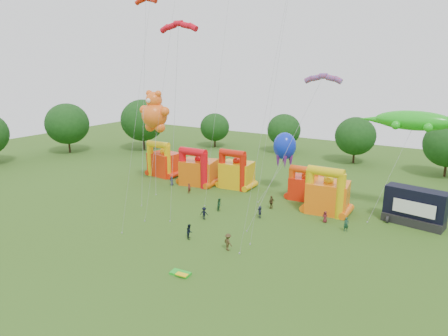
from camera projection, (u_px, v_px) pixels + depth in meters
The scene contains 24 objects.
ground at pixel (129, 267), 40.63m from camera, with size 160.00×160.00×0.00m, color #355A19.
tree_ring at pixel (121, 205), 40.18m from camera, with size 126.63×128.76×12.07m.
bouncy_castle_0 at pixel (163, 162), 73.68m from camera, with size 5.74×4.87×6.61m.
bouncy_castle_1 at pixel (198, 170), 68.23m from camera, with size 6.56×5.71×6.58m.
bouncy_castle_2 at pixel (236, 173), 66.41m from camera, with size 5.46×4.56×6.65m.
bouncy_castle_3 at pixel (305, 186), 60.63m from camera, with size 4.86×4.04×5.43m.
bouncy_castle_4 at pixel (327, 195), 55.07m from camera, with size 6.00×5.04×6.79m.
stage_trailer at pixel (415, 207), 51.04m from camera, with size 7.67×3.96×4.81m.
teddy_bear_kite at pixel (155, 142), 65.00m from camera, with size 6.64×6.78×16.06m.
gecko_kite at pixel (396, 160), 51.72m from camera, with size 12.42×7.53×14.40m.
octopus_kite at pixel (280, 160), 62.80m from camera, with size 3.61×9.29×9.71m.
parafoil_kites at pixel (211, 126), 53.33m from camera, with size 31.19×11.41×30.40m.
diamond_kites at pixel (210, 93), 47.93m from camera, with size 17.82×19.87×40.84m.
folded_kite_bundle at pixel (181, 274), 39.09m from camera, with size 2.08×1.24×0.31m.
spectator_0 at pixel (172, 181), 67.94m from camera, with size 0.75×0.49×1.54m, color #272B42.
spectator_1 at pixel (189, 188), 63.71m from camera, with size 0.59×0.39×1.61m, color #5D1C1A.
spectator_2 at pixel (220, 205), 56.07m from camera, with size 0.89×0.69×1.83m, color #193F22.
spectator_3 at pixel (204, 213), 52.97m from camera, with size 1.09×0.63×1.69m, color black.
spectator_4 at pixel (271, 202), 56.86m from camera, with size 1.13×0.47×1.92m, color #47351C.
spectator_5 at pixel (260, 212), 53.53m from camera, with size 1.55×0.49×1.67m, color #292F45.
spectator_6 at pixel (325, 217), 51.92m from camera, with size 0.75×0.49×1.53m, color maroon.
spectator_7 at pixel (346, 224), 49.15m from camera, with size 0.65×0.42×1.78m, color #19402C.
spectator_8 at pixel (189, 231), 47.08m from camera, with size 0.87×0.68×1.79m, color black.
spectator_9 at pixel (228, 242), 44.06m from camera, with size 1.28×0.73×1.98m, color #3F3219.
Camera 1 is at (27.41, -26.35, 20.00)m, focal length 32.00 mm.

